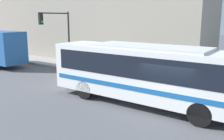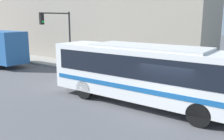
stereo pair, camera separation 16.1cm
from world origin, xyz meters
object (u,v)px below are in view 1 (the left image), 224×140
(city_bus, at_px, (148,71))
(fire_hydrant, at_px, (136,72))
(parking_meter, at_px, (101,62))
(traffic_light_pole, at_px, (59,30))
(pedestrian_near_corner, at_px, (108,59))

(city_bus, relative_size, fire_hydrant, 13.73)
(city_bus, relative_size, parking_meter, 8.95)
(city_bus, height_order, traffic_light_pole, traffic_light_pole)
(city_bus, bearing_deg, pedestrian_near_corner, 48.50)
(city_bus, relative_size, traffic_light_pole, 2.26)
(fire_hydrant, xyz_separation_m, parking_meter, (0.00, 3.32, 0.44))
(city_bus, bearing_deg, traffic_light_pole, 70.83)
(parking_meter, height_order, pedestrian_near_corner, pedestrian_near_corner)
(parking_meter, bearing_deg, traffic_light_pole, 105.20)
(city_bus, relative_size, pedestrian_near_corner, 6.88)
(city_bus, distance_m, pedestrian_near_corner, 9.51)
(traffic_light_pole, relative_size, pedestrian_near_corner, 3.04)
(city_bus, distance_m, fire_hydrant, 5.74)
(traffic_light_pole, relative_size, parking_meter, 3.95)
(city_bus, bearing_deg, fire_hydrant, 35.54)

